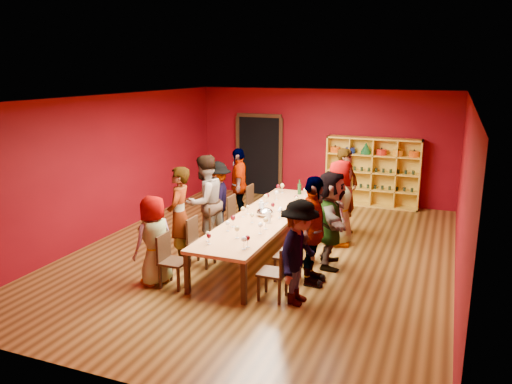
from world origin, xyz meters
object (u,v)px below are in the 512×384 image
(person_left_3, at_px, (218,198))
(chair_person_right_2, at_px, (307,237))
(chair_person_left_4, at_px, (254,202))
(chair_person_left_1, at_px, (198,239))
(person_left_2, at_px, (205,202))
(spittoon_bowl, at_px, (265,212))
(person_left_4, at_px, (239,185))
(chair_person_right_1, at_px, (293,253))
(chair_person_right_3, at_px, (323,219))
(person_right_3, at_px, (340,203))
(chair_person_left_3, at_px, (236,214))
(person_right_2, at_px, (331,219))
(person_right_4, at_px, (346,192))
(person_left_0, at_px, (154,240))
(shelving_unit, at_px, (373,169))
(wine_bottle, at_px, (299,189))
(person_right_0, at_px, (299,253))
(chair_person_left_0, at_px, (170,257))
(chair_person_left_2, at_px, (219,225))
(person_left_1, at_px, (179,215))
(chair_person_right_0, at_px, (278,269))
(tasting_table, at_px, (264,219))
(chair_person_right_4, at_px, (331,210))
(person_right_1, at_px, (313,231))

(person_left_3, height_order, chair_person_right_2, person_left_3)
(chair_person_left_4, bearing_deg, chair_person_left_1, -90.00)
(chair_person_left_1, bearing_deg, person_left_2, 108.87)
(spittoon_bowl, bearing_deg, person_left_4, 126.57)
(person_left_2, height_order, spittoon_bowl, person_left_2)
(chair_person_right_1, distance_m, chair_person_right_3, 2.09)
(person_right_3, bearing_deg, spittoon_bowl, 120.13)
(chair_person_right_3, bearing_deg, chair_person_left_4, 158.03)
(chair_person_left_3, xyz_separation_m, chair_person_right_2, (1.82, -0.90, 0.00))
(person_right_2, height_order, spittoon_bowl, person_right_2)
(chair_person_right_3, xyz_separation_m, person_right_4, (0.31, 0.71, 0.44))
(person_left_0, relative_size, person_left_3, 0.95)
(shelving_unit, distance_m, person_left_0, 6.83)
(chair_person_left_4, xyz_separation_m, person_left_4, (-0.39, -0.00, 0.38))
(person_right_2, height_order, chair_person_right_3, person_right_2)
(person_left_4, height_order, wine_bottle, person_left_4)
(person_right_0, relative_size, wine_bottle, 4.91)
(chair_person_right_2, height_order, person_right_2, person_right_2)
(chair_person_right_2, height_order, wine_bottle, wine_bottle)
(spittoon_bowl, bearing_deg, chair_person_left_0, -114.70)
(chair_person_left_2, bearing_deg, person_right_4, 41.23)
(chair_person_left_0, distance_m, wine_bottle, 4.06)
(person_left_1, xyz_separation_m, chair_person_left_4, (0.37, 2.79, -0.41))
(person_right_3, distance_m, person_right_4, 0.71)
(person_left_3, bearing_deg, chair_person_right_0, 24.06)
(tasting_table, distance_m, chair_person_right_2, 0.95)
(chair_person_right_4, bearing_deg, chair_person_right_3, -90.00)
(shelving_unit, distance_m, person_left_3, 4.53)
(chair_person_left_3, bearing_deg, person_right_2, -21.70)
(person_left_2, distance_m, chair_person_right_4, 2.86)
(shelving_unit, bearing_deg, chair_person_right_1, -95.18)
(person_left_2, bearing_deg, person_right_0, 75.18)
(person_left_4, relative_size, person_right_4, 0.93)
(person_left_0, distance_m, chair_person_right_3, 3.71)
(person_right_1, xyz_separation_m, person_right_2, (0.10, 0.87, -0.04))
(person_left_0, relative_size, chair_person_right_1, 1.70)
(person_left_0, xyz_separation_m, chair_person_left_3, (0.28, 2.71, -0.26))
(chair_person_left_1, bearing_deg, tasting_table, 48.05)
(spittoon_bowl, bearing_deg, person_right_1, -40.55)
(person_left_0, bearing_deg, tasting_table, 169.99)
(person_left_0, relative_size, wine_bottle, 4.53)
(chair_person_left_4, relative_size, person_right_1, 0.48)
(person_left_3, xyz_separation_m, person_right_0, (2.59, -2.54, 0.02))
(person_right_4, height_order, wine_bottle, person_right_4)
(tasting_table, xyz_separation_m, shelving_unit, (1.40, 4.32, 0.28))
(person_left_0, height_order, person_right_2, person_right_2)
(person_left_0, bearing_deg, spittoon_bowl, 169.86)
(person_left_1, height_order, person_left_2, person_left_2)
(person_right_0, relative_size, person_right_4, 0.87)
(chair_person_left_4, bearing_deg, person_right_0, -58.99)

